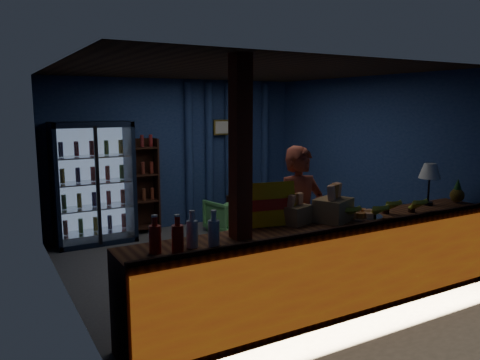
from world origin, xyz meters
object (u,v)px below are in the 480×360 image
object	(u,v)px
table_lamp	(430,173)
pastry_tray	(361,215)
green_chair	(227,215)
shopkeeper	(300,221)

from	to	relation	value
table_lamp	pastry_tray	bearing A→B (deg)	-176.66
green_chair	table_lamp	xyz separation A→B (m)	(1.07, -3.20, 1.06)
green_chair	table_lamp	size ratio (longest dim) A/B	1.23
green_chair	shopkeeper	bearing A→B (deg)	67.51
shopkeeper	pastry_tray	bearing A→B (deg)	-52.33
pastry_tray	table_lamp	world-z (taller)	table_lamp
pastry_tray	table_lamp	size ratio (longest dim) A/B	0.89
green_chair	pastry_tray	xyz separation A→B (m)	(-0.09, -3.26, 0.69)
table_lamp	shopkeeper	bearing A→B (deg)	163.66
shopkeeper	table_lamp	xyz separation A→B (m)	(1.58, -0.46, 0.50)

